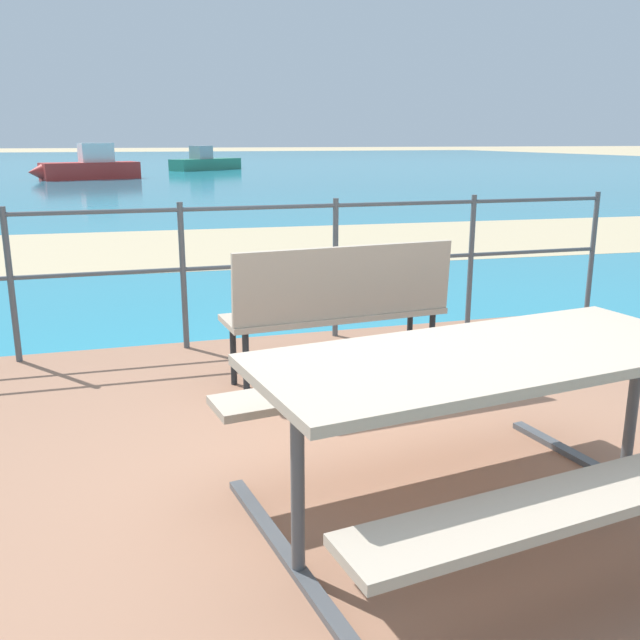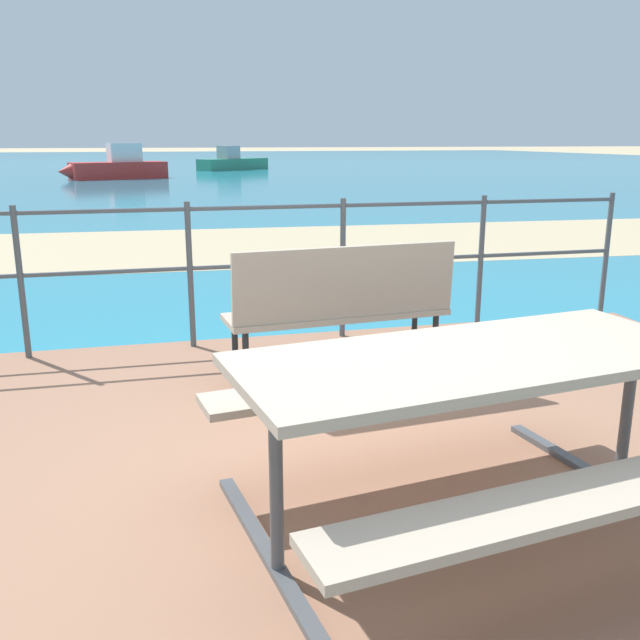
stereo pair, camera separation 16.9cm
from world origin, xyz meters
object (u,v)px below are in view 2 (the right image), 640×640
(park_bench, at_px, (341,302))
(boat_mid, at_px, (117,167))
(picnic_table, at_px, (473,395))
(boat_near, at_px, (234,162))

(park_bench, height_order, boat_mid, boat_mid)
(picnic_table, bearing_deg, park_bench, 82.46)
(picnic_table, xyz_separation_m, boat_near, (3.32, 34.45, -0.26))
(boat_mid, bearing_deg, picnic_table, 76.74)
(boat_near, height_order, boat_mid, boat_mid)
(boat_near, bearing_deg, boat_mid, -164.83)
(park_bench, xyz_separation_m, boat_mid, (-2.20, 25.62, -0.14))
(picnic_table, distance_m, boat_near, 34.61)
(picnic_table, relative_size, park_bench, 1.40)
(picnic_table, height_order, boat_near, boat_near)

